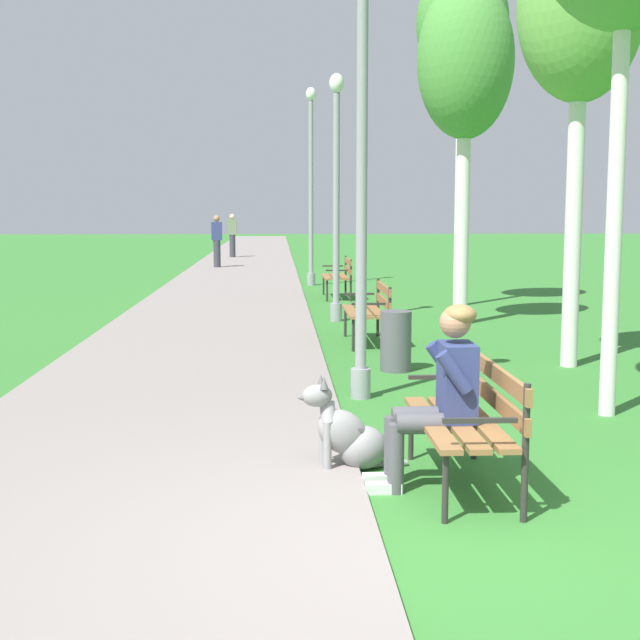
% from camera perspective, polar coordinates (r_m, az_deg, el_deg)
% --- Properties ---
extents(ground_plane, '(120.00, 120.00, 0.00)m').
position_cam_1_polar(ground_plane, '(5.22, 7.34, -14.11)').
color(ground_plane, '#33752D').
extents(paved_path, '(3.29, 60.00, 0.04)m').
position_cam_1_polar(paved_path, '(28.86, -4.87, 3.42)').
color(paved_path, gray).
rests_on(paved_path, ground).
extents(park_bench_near, '(0.55, 1.50, 0.85)m').
position_cam_1_polar(park_bench_near, '(6.15, 9.56, -5.86)').
color(park_bench_near, olive).
rests_on(park_bench_near, ground).
extents(park_bench_mid, '(0.55, 1.50, 0.85)m').
position_cam_1_polar(park_bench_mid, '(12.50, 3.22, 0.83)').
color(park_bench_mid, olive).
rests_on(park_bench_mid, ground).
extents(park_bench_far, '(0.55, 1.50, 0.85)m').
position_cam_1_polar(park_bench_far, '(18.80, 1.24, 2.96)').
color(park_bench_far, olive).
rests_on(park_bench_far, ground).
extents(person_seated_on_near_bench, '(0.74, 0.49, 1.25)m').
position_cam_1_polar(person_seated_on_near_bench, '(6.07, 7.67, -4.37)').
color(person_seated_on_near_bench, '#4C4C51').
rests_on(person_seated_on_near_bench, ground).
extents(dog_grey, '(0.83, 0.36, 0.71)m').
position_cam_1_polar(dog_grey, '(6.52, 1.84, -7.31)').
color(dog_grey, gray).
rests_on(dog_grey, ground).
extents(lamp_post_near, '(0.24, 0.24, 4.18)m').
position_cam_1_polar(lamp_post_near, '(8.79, 2.67, 8.95)').
color(lamp_post_near, gray).
rests_on(lamp_post_near, ground).
extents(lamp_post_mid, '(0.24, 0.24, 4.05)m').
position_cam_1_polar(lamp_post_mid, '(14.90, 1.04, 7.95)').
color(lamp_post_mid, gray).
rests_on(lamp_post_mid, ground).
extents(lamp_post_far, '(0.24, 0.24, 4.73)m').
position_cam_1_polar(lamp_post_far, '(21.86, -0.58, 8.61)').
color(lamp_post_far, gray).
rests_on(lamp_post_far, ground).
extents(birch_tree_third, '(1.46, 1.26, 5.25)m').
position_cam_1_polar(birch_tree_third, '(11.21, 16.22, 18.19)').
color(birch_tree_third, silver).
rests_on(birch_tree_third, ground).
extents(birch_tree_fourth, '(1.53, 1.54, 5.43)m').
position_cam_1_polar(birch_tree_fourth, '(14.86, 9.22, 15.73)').
color(birch_tree_fourth, silver).
rests_on(birch_tree_fourth, ground).
extents(birch_tree_fifth, '(1.71, 1.74, 6.46)m').
position_cam_1_polar(birch_tree_fifth, '(17.74, 9.03, 17.94)').
color(birch_tree_fifth, silver).
rests_on(birch_tree_fifth, ground).
extents(litter_bin, '(0.36, 0.36, 0.70)m').
position_cam_1_polar(litter_bin, '(10.43, 4.83, -1.35)').
color(litter_bin, '#515156').
rests_on(litter_bin, ground).
extents(pedestrian_distant, '(0.32, 0.22, 1.65)m').
position_cam_1_polar(pedestrian_distant, '(28.19, -6.56, 4.98)').
color(pedestrian_distant, '#383842').
rests_on(pedestrian_distant, ground).
extents(pedestrian_further_distant, '(0.32, 0.22, 1.65)m').
position_cam_1_polar(pedestrian_further_distant, '(33.93, -5.58, 5.35)').
color(pedestrian_further_distant, '#383842').
rests_on(pedestrian_further_distant, ground).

